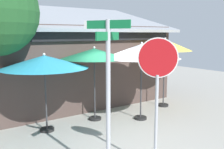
{
  "coord_description": "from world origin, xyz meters",
  "views": [
    {
      "loc": [
        -4.91,
        -5.91,
        2.96
      ],
      "look_at": [
        0.07,
        1.2,
        1.6
      ],
      "focal_mm": 41.47,
      "sensor_mm": 36.0,
      "label": 1
    }
  ],
  "objects": [
    {
      "name": "patio_umbrella_ivory_right",
      "position": [
        0.94,
        0.69,
        2.38
      ],
      "size": [
        2.63,
        2.63,
        2.7
      ],
      "color": "black",
      "rests_on": "ground"
    },
    {
      "name": "ground_plane",
      "position": [
        0.0,
        0.0,
        -0.05
      ],
      "size": [
        28.0,
        28.0,
        0.1
      ],
      "primitive_type": "cube",
      "color": "#9E9B93"
    },
    {
      "name": "patio_umbrella_mustard_far_right",
      "position": [
        2.81,
        1.41,
        2.51
      ],
      "size": [
        2.14,
        2.14,
        2.82
      ],
      "color": "black",
      "rests_on": "ground"
    },
    {
      "name": "cafe_building",
      "position": [
        0.22,
        4.53,
        1.74
      ],
      "size": [
        8.14,
        4.95,
        4.36
      ],
      "color": "#473833",
      "rests_on": "ground"
    },
    {
      "name": "stop_sign",
      "position": [
        -1.04,
        -2.05,
        2.05
      ],
      "size": [
        0.6,
        0.62,
        2.89
      ],
      "color": "#A8AAB2",
      "rests_on": "ground"
    },
    {
      "name": "patio_umbrella_teal_left",
      "position": [
        -2.18,
        1.49,
        2.13
      ],
      "size": [
        2.62,
        2.62,
        2.41
      ],
      "color": "black",
      "rests_on": "ground"
    },
    {
      "name": "patio_umbrella_forest_green_center",
      "position": [
        -0.41,
        1.56,
        2.29
      ],
      "size": [
        2.3,
        2.3,
        2.56
      ],
      "color": "black",
      "rests_on": "ground"
    },
    {
      "name": "street_sign_post",
      "position": [
        -2.11,
        -1.77,
        1.99
      ],
      "size": [
        0.82,
        0.88,
        3.24
      ],
      "color": "#A8AAB2",
      "rests_on": "ground"
    }
  ]
}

